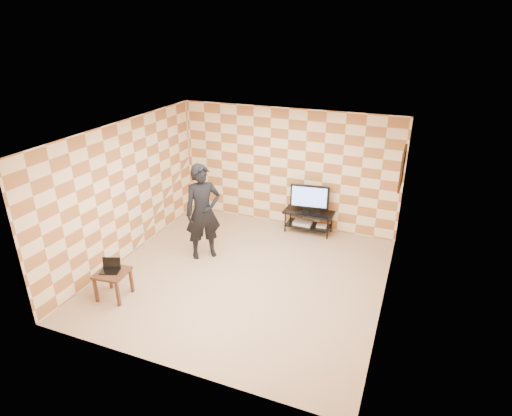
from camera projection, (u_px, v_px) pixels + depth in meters
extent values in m
plane|color=tan|center=(244.00, 276.00, 8.01)|extent=(5.00, 5.00, 0.00)
cube|color=beige|center=(287.00, 168.00, 9.59)|extent=(5.00, 0.02, 2.70)
cube|color=beige|center=(164.00, 286.00, 5.34)|extent=(5.00, 0.02, 2.70)
cube|color=beige|center=(125.00, 191.00, 8.32)|extent=(0.02, 5.00, 2.70)
cube|color=beige|center=(391.00, 235.00, 6.62)|extent=(0.02, 5.00, 2.70)
cube|color=white|center=(242.00, 134.00, 6.93)|extent=(5.00, 5.00, 0.02)
cube|color=black|center=(402.00, 168.00, 7.71)|extent=(0.04, 0.72, 0.72)
cube|color=black|center=(402.00, 168.00, 7.71)|extent=(0.04, 0.03, 0.68)
cube|color=black|center=(402.00, 168.00, 7.71)|extent=(0.04, 0.68, 0.03)
cube|color=black|center=(309.00, 212.00, 9.50)|extent=(1.10, 0.49, 0.04)
cube|color=black|center=(308.00, 225.00, 9.63)|extent=(0.99, 0.44, 0.03)
cylinder|color=black|center=(285.00, 222.00, 9.59)|extent=(0.03, 0.03, 0.50)
cylinder|color=black|center=(290.00, 215.00, 9.93)|extent=(0.03, 0.03, 0.50)
cylinder|color=black|center=(328.00, 229.00, 9.26)|extent=(0.03, 0.03, 0.50)
cylinder|color=black|center=(332.00, 222.00, 9.60)|extent=(0.03, 0.03, 0.50)
cube|color=black|center=(309.00, 211.00, 9.49)|extent=(0.27, 0.19, 0.03)
cube|color=black|center=(309.00, 209.00, 9.47)|extent=(0.07, 0.05, 0.07)
cube|color=black|center=(310.00, 197.00, 9.35)|extent=(0.85, 0.16, 0.52)
cube|color=#5A79DB|center=(309.00, 197.00, 9.32)|extent=(0.76, 0.11, 0.45)
cube|color=silver|center=(303.00, 223.00, 9.65)|extent=(0.41, 0.29, 0.07)
cube|color=silver|center=(321.00, 226.00, 9.52)|extent=(0.24, 0.19, 0.05)
cube|color=#382115|center=(112.00, 273.00, 7.22)|extent=(0.56, 0.56, 0.04)
cube|color=#382115|center=(96.00, 290.00, 7.19)|extent=(0.05, 0.05, 0.46)
cube|color=#382115|center=(110.00, 277.00, 7.56)|extent=(0.05, 0.05, 0.46)
cube|color=#382115|center=(118.00, 294.00, 7.09)|extent=(0.05, 0.05, 0.46)
cube|color=#382115|center=(131.00, 281.00, 7.46)|extent=(0.05, 0.05, 0.46)
cube|color=black|center=(110.00, 271.00, 7.22)|extent=(0.36, 0.31, 0.02)
cube|color=black|center=(112.00, 263.00, 7.28)|extent=(0.31, 0.15, 0.20)
imported|color=black|center=(203.00, 212.00, 8.33)|extent=(0.84, 0.81, 1.94)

